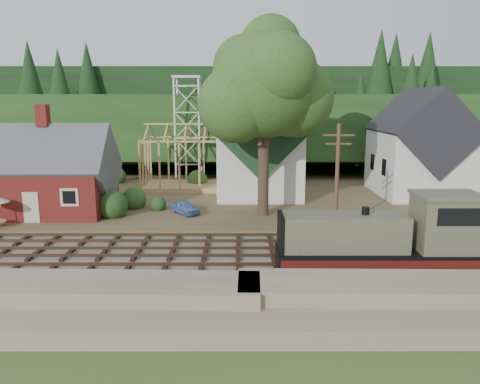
{
  "coord_description": "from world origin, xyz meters",
  "views": [
    {
      "loc": [
        0.07,
        -27.6,
        9.5
      ],
      "look_at": [
        0.1,
        6.0,
        3.0
      ],
      "focal_mm": 35.0,
      "sensor_mm": 36.0,
      "label": 1
    }
  ],
  "objects": [
    {
      "name": "car_blue",
      "position": [
        -4.51,
        10.48,
        0.84
      ],
      "size": [
        3.0,
        3.3,
        1.09
      ],
      "primitive_type": "imported",
      "rotation": [
        0.0,
        0.0,
        0.68
      ],
      "color": "#5E7EC9",
      "rests_on": "village_flat"
    },
    {
      "name": "timber_frame",
      "position": [
        -6.0,
        22.0,
        3.27
      ],
      "size": [
        8.2,
        6.2,
        6.99
      ],
      "color": "tan",
      "rests_on": "village_flat"
    },
    {
      "name": "lattice_tower",
      "position": [
        -6.0,
        28.0,
        10.03
      ],
      "size": [
        3.2,
        3.2,
        12.12
      ],
      "color": "silver",
      "rests_on": "village_flat"
    },
    {
      "name": "ridge",
      "position": [
        0.0,
        58.0,
        0.0
      ],
      "size": [
        80.0,
        20.0,
        12.0
      ],
      "primitive_type": "cube",
      "color": "black",
      "rests_on": "ground"
    },
    {
      "name": "railroad_bed",
      "position": [
        0.0,
        0.0,
        0.08
      ],
      "size": [
        64.0,
        11.0,
        0.16
      ],
      "primitive_type": "cube",
      "color": "#726B5B",
      "rests_on": "ground"
    },
    {
      "name": "village_flat",
      "position": [
        0.0,
        18.0,
        0.15
      ],
      "size": [
        64.0,
        26.0,
        0.3
      ],
      "primitive_type": "cube",
      "color": "brown",
      "rests_on": "ground"
    },
    {
      "name": "farmhouse",
      "position": [
        18.0,
        19.0,
        4.87
      ],
      "size": [
        8.4,
        10.8,
        10.6
      ],
      "color": "silver",
      "rests_on": "village_flat"
    },
    {
      "name": "depot",
      "position": [
        -16.0,
        11.0,
        3.21
      ],
      "size": [
        10.8,
        7.41,
        9.0
      ],
      "color": "#571514",
      "rests_on": "village_flat"
    },
    {
      "name": "telegraph_pole_near",
      "position": [
        7.0,
        5.2,
        4.25
      ],
      "size": [
        2.2,
        0.28,
        8.0
      ],
      "color": "#4C331E",
      "rests_on": "ground"
    },
    {
      "name": "big_tree",
      "position": [
        2.17,
        10.08,
        10.22
      ],
      "size": [
        10.9,
        8.4,
        14.7
      ],
      "color": "#38281E",
      "rests_on": "village_flat"
    },
    {
      "name": "ground",
      "position": [
        0.0,
        0.0,
        0.0
      ],
      "size": [
        140.0,
        140.0,
        0.0
      ],
      "primitive_type": "plane",
      "color": "#384C1E",
      "rests_on": "ground"
    },
    {
      "name": "locomotive",
      "position": [
        8.25,
        -3.0,
        2.01
      ],
      "size": [
        11.19,
        2.8,
        4.5
      ],
      "color": "black",
      "rests_on": "railroad_bed"
    },
    {
      "name": "church",
      "position": [
        2.0,
        19.68,
        5.18
      ],
      "size": [
        8.4,
        15.17,
        13.0
      ],
      "color": "silver",
      "rests_on": "village_flat"
    },
    {
      "name": "embankment",
      "position": [
        0.0,
        -8.5,
        0.0
      ],
      "size": [
        64.0,
        5.0,
        1.6
      ],
      "primitive_type": "cube",
      "color": "#7F7259",
      "rests_on": "ground"
    },
    {
      "name": "hillside",
      "position": [
        0.0,
        42.0,
        0.0
      ],
      "size": [
        70.0,
        28.96,
        12.74
      ],
      "primitive_type": "cube",
      "rotation": [
        -0.17,
        0.0,
        0.0
      ],
      "color": "#1E3F19",
      "rests_on": "ground"
    }
  ]
}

